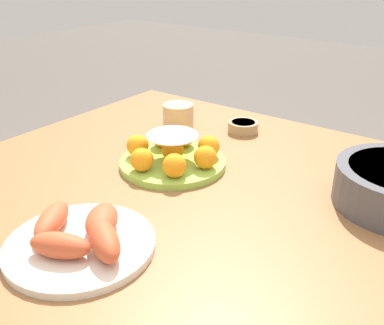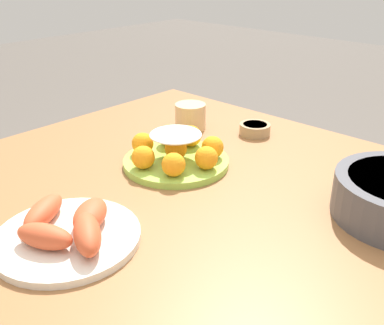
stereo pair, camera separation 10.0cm
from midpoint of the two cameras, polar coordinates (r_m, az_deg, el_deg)
dining_table at (r=1.01m, az=5.08°, el=-8.92°), size 1.24×1.02×0.76m
cake_plate at (r=1.06m, az=0.67°, el=1.23°), size 0.25×0.25×0.09m
sauce_bowl at (r=1.27m, az=10.22°, el=4.20°), size 0.09×0.09×0.03m
seafood_platter at (r=0.81m, az=-12.09°, el=-8.61°), size 0.26×0.26×0.06m
cup_far at (r=1.29m, az=2.01°, el=5.82°), size 0.09×0.09×0.07m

